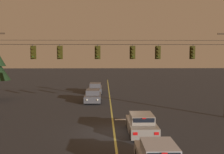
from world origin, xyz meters
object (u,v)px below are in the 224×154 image
object	(u,v)px
traffic_light_right_inner	(133,52)
car_oncoming_lead	(93,96)
traffic_light_centre	(98,52)
car_waiting_near_lane	(141,124)
traffic_light_rightmost	(158,52)
car_oncoming_trailing	(95,88)
traffic_light_left_inner	(60,52)
traffic_light_far_right	(193,52)
traffic_light_leftmost	(33,52)

from	to	relation	value
traffic_light_right_inner	car_oncoming_lead	world-z (taller)	traffic_light_right_inner
traffic_light_centre	car_waiting_near_lane	xyz separation A→B (m)	(3.09, -4.81, -4.93)
traffic_light_rightmost	car_oncoming_trailing	xyz separation A→B (m)	(-5.79, 15.72, -4.93)
traffic_light_left_inner	car_oncoming_trailing	xyz separation A→B (m)	(2.45, 15.72, -4.93)
traffic_light_rightmost	traffic_light_far_right	xyz separation A→B (m)	(2.94, 0.00, 0.00)
traffic_light_centre	traffic_light_far_right	xyz separation A→B (m)	(8.03, 0.00, 0.00)
traffic_light_leftmost	car_waiting_near_lane	world-z (taller)	traffic_light_leftmost
car_waiting_near_lane	car_oncoming_trailing	xyz separation A→B (m)	(-3.79, 20.53, -0.00)
traffic_light_centre	traffic_light_rightmost	distance (m)	5.09
traffic_light_right_inner	car_waiting_near_lane	distance (m)	6.89
traffic_light_far_right	car_waiting_near_lane	xyz separation A→B (m)	(-4.94, -4.81, -4.93)
traffic_light_left_inner	traffic_light_centre	distance (m)	3.16
car_oncoming_trailing	traffic_light_left_inner	bearing A→B (deg)	-98.87
traffic_light_right_inner	car_oncoming_trailing	size ratio (longest dim) A/B	0.28
traffic_light_left_inner	car_waiting_near_lane	bearing A→B (deg)	-37.63
traffic_light_centre	car_oncoming_trailing	xyz separation A→B (m)	(-0.70, 15.72, -4.93)
car_waiting_near_lane	car_oncoming_trailing	size ratio (longest dim) A/B	0.98
traffic_light_centre	traffic_light_far_right	bearing A→B (deg)	0.00
traffic_light_centre	car_waiting_near_lane	world-z (taller)	traffic_light_centre
traffic_light_leftmost	traffic_light_left_inner	xyz separation A→B (m)	(2.21, 0.00, 0.00)
traffic_light_centre	traffic_light_rightmost	bearing A→B (deg)	0.00
traffic_light_left_inner	car_waiting_near_lane	xyz separation A→B (m)	(6.24, -4.81, -4.93)
traffic_light_leftmost	traffic_light_far_right	distance (m)	13.39
traffic_light_right_inner	traffic_light_centre	bearing A→B (deg)	180.00
traffic_light_rightmost	traffic_light_left_inner	bearing A→B (deg)	180.00
traffic_light_centre	car_oncoming_trailing	world-z (taller)	traffic_light_centre
car_oncoming_lead	car_waiting_near_lane	bearing A→B (deg)	-73.76
traffic_light_centre	car_oncoming_lead	distance (m)	9.71
traffic_light_centre	traffic_light_rightmost	xyz separation A→B (m)	(5.09, 0.00, 0.00)
traffic_light_right_inner	car_waiting_near_lane	size ratio (longest dim) A/B	0.28
traffic_light_far_right	car_oncoming_lead	world-z (taller)	traffic_light_far_right
car_waiting_near_lane	traffic_light_leftmost	bearing A→B (deg)	150.34
traffic_light_centre	traffic_light_right_inner	distance (m)	2.94
traffic_light_right_inner	car_oncoming_lead	bearing A→B (deg)	113.85
traffic_light_leftmost	car_oncoming_lead	bearing A→B (deg)	61.01
traffic_light_far_right	car_waiting_near_lane	size ratio (longest dim) A/B	0.28
traffic_light_left_inner	traffic_light_leftmost	bearing A→B (deg)	180.00
car_oncoming_lead	car_oncoming_trailing	world-z (taller)	same
traffic_light_left_inner	traffic_light_centre	bearing A→B (deg)	0.00
traffic_light_right_inner	traffic_light_far_right	size ratio (longest dim) A/B	1.00
traffic_light_far_right	car_oncoming_trailing	distance (m)	18.64
traffic_light_rightmost	traffic_light_centre	bearing A→B (deg)	180.00
traffic_light_left_inner	car_oncoming_lead	bearing A→B (deg)	73.86
traffic_light_centre	car_oncoming_trailing	distance (m)	16.49
traffic_light_far_right	car_waiting_near_lane	world-z (taller)	traffic_light_far_right
traffic_light_right_inner	car_oncoming_trailing	world-z (taller)	traffic_light_right_inner
traffic_light_rightmost	car_waiting_near_lane	size ratio (longest dim) A/B	0.28
traffic_light_leftmost	traffic_light_centre	distance (m)	5.36
traffic_light_left_inner	traffic_light_far_right	xyz separation A→B (m)	(11.18, 0.00, 0.00)
car_oncoming_lead	traffic_light_centre	bearing A→B (deg)	-84.91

